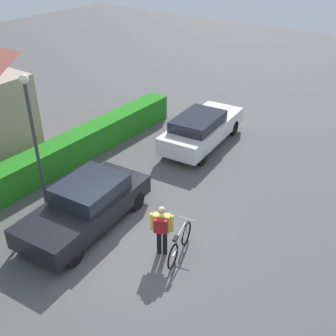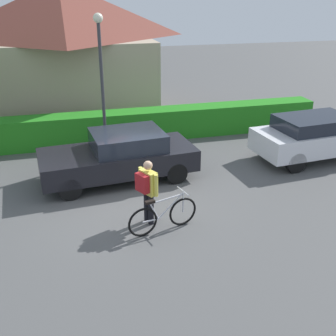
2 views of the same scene
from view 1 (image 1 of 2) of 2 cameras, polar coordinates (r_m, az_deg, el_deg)
name	(u,v)px [view 1 (image 1 of 2)]	position (r m, az deg, el deg)	size (l,w,h in m)	color
ground_plane	(122,241)	(12.03, -6.40, -10.05)	(60.00, 60.00, 0.00)	#505050
hedge_row	(18,177)	(14.68, -20.02, -1.16)	(15.82, 0.90, 1.06)	#237E1C
parked_car_near	(87,204)	(12.39, -11.20, -4.97)	(4.43, 2.17, 1.38)	black
parked_car_far	(202,128)	(16.71, 4.66, 5.49)	(4.60, 2.06, 1.40)	silver
bicycle	(180,243)	(11.31, 1.64, -10.40)	(1.66, 0.58, 0.88)	black
person_rider	(162,227)	(10.97, -0.88, -8.16)	(0.48, 0.58, 1.55)	black
street_lamp	(33,128)	(12.39, -18.23, 5.31)	(0.28, 0.28, 4.40)	#38383D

